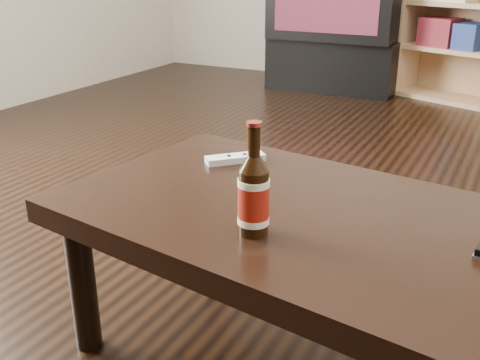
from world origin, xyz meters
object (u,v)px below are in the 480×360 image
at_px(tv_stand, 335,64).
at_px(coffee_table, 307,234).
at_px(beer_bottle, 254,196).
at_px(bookshelf, 461,0).
at_px(remote, 235,158).

relative_size(tv_stand, coffee_table, 0.79).
bearing_deg(coffee_table, tv_stand, 107.06).
bearing_deg(beer_bottle, tv_stand, 105.34).
xyz_separation_m(coffee_table, beer_bottle, (-0.06, -0.15, 0.14)).
bearing_deg(bookshelf, beer_bottle, -68.13).
bearing_deg(remote, coffee_table, 8.74).
relative_size(beer_bottle, remote, 1.58).
bearing_deg(tv_stand, bookshelf, 4.01).
relative_size(bookshelf, remote, 8.86).
xyz_separation_m(tv_stand, beer_bottle, (0.89, -3.23, 0.31)).
distance_m(tv_stand, bookshelf, 0.97).
height_order(bookshelf, coffee_table, bookshelf).
relative_size(bookshelf, coffee_table, 1.09).
distance_m(tv_stand, remote, 2.95).
relative_size(tv_stand, remote, 6.48).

